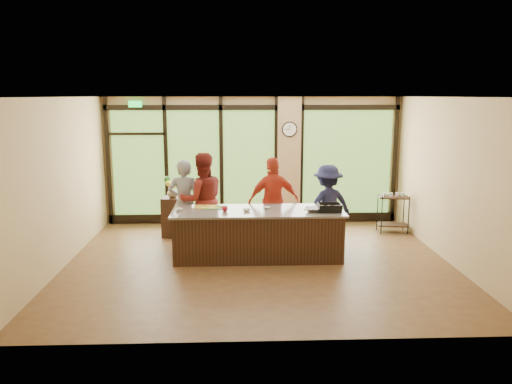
{
  "coord_description": "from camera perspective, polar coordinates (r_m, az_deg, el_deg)",
  "views": [
    {
      "loc": [
        -0.39,
        -8.77,
        3.03
      ],
      "look_at": [
        -0.03,
        0.4,
        1.25
      ],
      "focal_mm": 35.0,
      "sensor_mm": 36.0,
      "label": 1
    }
  ],
  "objects": [
    {
      "name": "cook_left",
      "position": [
        10.17,
        -8.18,
        -1.26
      ],
      "size": [
        0.69,
        0.48,
        1.78
      ],
      "primitive_type": "imported",
      "rotation": [
        0.0,
        0.0,
        3.05
      ],
      "color": "gray",
      "rests_on": "floor"
    },
    {
      "name": "mixing_bowl",
      "position": [
        9.26,
        6.53,
        -2.01
      ],
      "size": [
        0.33,
        0.33,
        0.07
      ],
      "primitive_type": "imported",
      "rotation": [
        0.0,
        0.0,
        -0.11
      ],
      "color": "silver",
      "rests_on": "countertop"
    },
    {
      "name": "cutting_board_right",
      "position": [
        9.5,
        6.66,
        -1.87
      ],
      "size": [
        0.43,
        0.36,
        0.01
      ],
      "primitive_type": "cube",
      "rotation": [
        0.0,
        0.0,
        -0.26
      ],
      "color": "gold",
      "rests_on": "countertop"
    },
    {
      "name": "cutting_board_left",
      "position": [
        9.54,
        -4.57,
        -1.77
      ],
      "size": [
        0.41,
        0.31,
        0.01
      ],
      "primitive_type": "cube",
      "rotation": [
        0.0,
        0.0,
        -0.0
      ],
      "color": "#3A822F",
      "rests_on": "countertop"
    },
    {
      "name": "window_wall",
      "position": [
        11.85,
        0.45,
        3.07
      ],
      "size": [
        6.9,
        0.12,
        3.0
      ],
      "color": "tan",
      "rests_on": "floor"
    },
    {
      "name": "red_ramekin",
      "position": [
        9.22,
        -3.59,
        -1.96
      ],
      "size": [
        0.11,
        0.11,
        0.09
      ],
      "primitive_type": "imported",
      "rotation": [
        0.0,
        0.0,
        0.01
      ],
      "color": "#AB1126",
      "rests_on": "countertop"
    },
    {
      "name": "right_wall",
      "position": [
        9.72,
        21.4,
        1.18
      ],
      "size": [
        0.0,
        6.0,
        6.0
      ],
      "primitive_type": "plane",
      "rotation": [
        1.57,
        0.0,
        -1.57
      ],
      "color": "tan",
      "rests_on": "floor"
    },
    {
      "name": "bar_cart",
      "position": [
        11.56,
        15.4,
        -1.83
      ],
      "size": [
        0.71,
        0.47,
        0.9
      ],
      "rotation": [
        0.0,
        0.0,
        -0.16
      ],
      "color": "black",
      "rests_on": "floor"
    },
    {
      "name": "floor",
      "position": [
        9.29,
        0.29,
        -8.04
      ],
      "size": [
        7.0,
        7.0,
        0.0
      ],
      "primitive_type": "plane",
      "color": "#55331E",
      "rests_on": "ground"
    },
    {
      "name": "wall_clock",
      "position": [
        11.73,
        3.86,
        7.16
      ],
      "size": [
        0.36,
        0.04,
        0.36
      ],
      "color": "black",
      "rests_on": "window_wall"
    },
    {
      "name": "left_wall",
      "position": [
        9.43,
        -21.47,
        0.9
      ],
      "size": [
        0.0,
        6.0,
        6.0
      ],
      "primitive_type": "plane",
      "rotation": [
        1.57,
        0.0,
        1.57
      ],
      "color": "tan",
      "rests_on": "floor"
    },
    {
      "name": "cook_right",
      "position": [
        10.26,
        8.15,
        -1.5
      ],
      "size": [
        1.21,
        0.91,
        1.66
      ],
      "primitive_type": "imported",
      "rotation": [
        0.0,
        0.0,
        3.45
      ],
      "color": "#191A38",
      "rests_on": "floor"
    },
    {
      "name": "flower_stand",
      "position": [
        10.99,
        -9.42,
        -2.82
      ],
      "size": [
        0.49,
        0.49,
        0.86
      ],
      "primitive_type": "cube",
      "rotation": [
        0.0,
        0.0,
        -0.15
      ],
      "color": "black",
      "rests_on": "floor"
    },
    {
      "name": "back_wall",
      "position": [
        11.88,
        -0.34,
        3.6
      ],
      "size": [
        7.0,
        0.0,
        7.0
      ],
      "primitive_type": "plane",
      "rotation": [
        1.57,
        0.0,
        0.0
      ],
      "color": "tan",
      "rests_on": "floor"
    },
    {
      "name": "cook_midleft",
      "position": [
        10.07,
        -6.16,
        -0.93
      ],
      "size": [
        1.1,
        0.96,
        1.92
      ],
      "primitive_type": "imported",
      "rotation": [
        0.0,
        0.0,
        3.42
      ],
      "color": "maroon",
      "rests_on": "floor"
    },
    {
      "name": "ceiling",
      "position": [
        8.78,
        0.31,
        10.81
      ],
      "size": [
        7.0,
        7.0,
        0.0
      ],
      "primitive_type": "plane",
      "rotation": [
        3.14,
        0.0,
        0.0
      ],
      "color": "silver",
      "rests_on": "back_wall"
    },
    {
      "name": "cutting_board_center",
      "position": [
        9.62,
        -5.74,
        -1.69
      ],
      "size": [
        0.46,
        0.37,
        0.01
      ],
      "primitive_type": "cube",
      "rotation": [
        0.0,
        0.0,
        -0.12
      ],
      "color": "gold",
      "rests_on": "countertop"
    },
    {
      "name": "prep_bowl_mid",
      "position": [
        9.23,
        -1.08,
        -2.08
      ],
      "size": [
        0.18,
        0.18,
        0.04
      ],
      "primitive_type": "imported",
      "rotation": [
        0.0,
        0.0,
        -0.34
      ],
      "color": "silver",
      "rests_on": "countertop"
    },
    {
      "name": "flower_vase",
      "position": [
        10.88,
        -9.51,
        0.01
      ],
      "size": [
        0.29,
        0.29,
        0.24
      ],
      "primitive_type": "imported",
      "rotation": [
        0.0,
        0.0,
        0.32
      ],
      "color": "olive",
      "rests_on": "flower_stand"
    },
    {
      "name": "countertop",
      "position": [
        9.33,
        0.22,
        -2.2
      ],
      "size": [
        3.2,
        1.1,
        0.04
      ],
      "primitive_type": "cube",
      "color": "slate",
      "rests_on": "island_base"
    },
    {
      "name": "island_base",
      "position": [
        9.44,
        0.21,
        -4.92
      ],
      "size": [
        3.1,
        1.0,
        0.88
      ],
      "primitive_type": "cube",
      "color": "black",
      "rests_on": "floor"
    },
    {
      "name": "roasting_pan",
      "position": [
        9.31,
        8.4,
        -1.98
      ],
      "size": [
        0.44,
        0.35,
        0.07
      ],
      "primitive_type": "cube",
      "rotation": [
        0.0,
        0.0,
        -0.06
      ],
      "color": "black",
      "rests_on": "countertop"
    },
    {
      "name": "prep_bowl_near",
      "position": [
        9.37,
        -8.78,
        -2.0
      ],
      "size": [
        0.15,
        0.15,
        0.04
      ],
      "primitive_type": "imported",
      "rotation": [
        0.0,
        0.0,
        -0.03
      ],
      "color": "silver",
      "rests_on": "countertop"
    },
    {
      "name": "prep_bowl_far",
      "position": [
        9.45,
        1.21,
        -1.8
      ],
      "size": [
        0.14,
        0.14,
        0.03
      ],
      "primitive_type": "imported",
      "rotation": [
        0.0,
        0.0,
        -0.06
      ],
      "color": "silver",
      "rests_on": "countertop"
    },
    {
      "name": "cook_midright",
      "position": [
        10.13,
        2.0,
        -1.11
      ],
      "size": [
        1.13,
        0.65,
        1.81
      ],
      "primitive_type": "imported",
      "rotation": [
        0.0,
        0.0,
        3.35
      ],
      "color": "#B1301B",
      "rests_on": "floor"
    }
  ]
}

